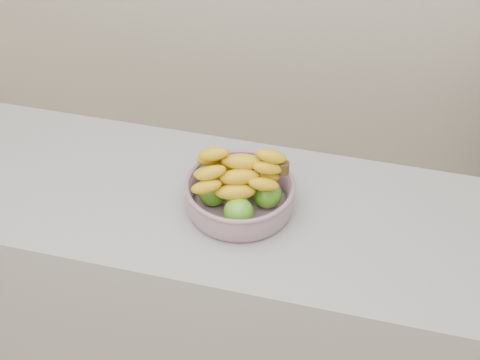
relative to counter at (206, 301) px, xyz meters
name	(u,v)px	position (x,y,z in m)	size (l,w,h in m)	color
room_shell	(52,54)	(0.00, -0.61, 1.26)	(4.05, 4.05, 2.73)	beige
counter	(206,301)	(0.00, 0.00, 0.00)	(2.00, 0.60, 0.90)	gray
fruit_bowl	(240,191)	(0.11, 0.00, 0.51)	(0.31, 0.31, 0.19)	#8692A1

